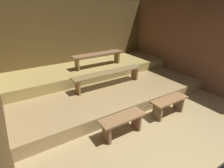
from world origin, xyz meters
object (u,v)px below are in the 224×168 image
bench_floor_left (122,122)px  bench_middle_center (98,56)px  bench_floor_right (169,103)px  bench_lower_center (109,74)px

bench_floor_left → bench_middle_center: bench_middle_center is taller
bench_floor_right → bench_lower_center: (-0.65, 1.63, 0.33)m
bench_floor_left → bench_floor_right: bearing=0.0°
bench_lower_center → bench_floor_left: bearing=-112.8°
bench_floor_left → bench_floor_right: (1.34, 0.00, 0.00)m
bench_floor_right → bench_middle_center: (-0.47, 2.57, 0.61)m
bench_floor_right → bench_middle_center: bearing=100.4°
bench_floor_left → bench_lower_center: bench_lower_center is taller
bench_lower_center → bench_middle_center: 1.00m
bench_floor_right → bench_lower_center: 1.78m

